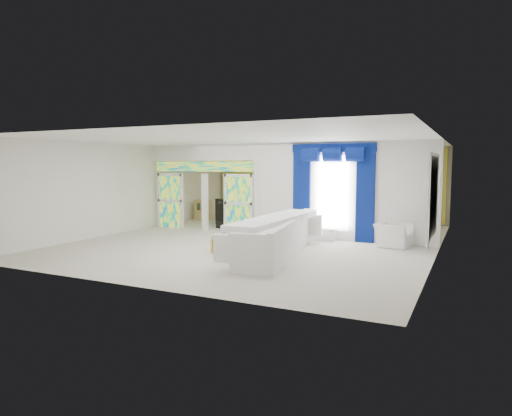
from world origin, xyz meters
The scene contains 22 objects.
floor centered at (0.00, 0.00, 0.00)m, with size 12.00×12.00×0.00m, color #B7AF9E.
dividing_wall centered at (2.15, 1.00, 1.50)m, with size 5.70×0.18×3.00m, color white.
dividing_header centered at (-2.85, 1.00, 2.73)m, with size 4.30×0.18×0.55m, color white.
stained_panel_left centered at (-4.28, 1.00, 1.00)m, with size 0.95×0.04×2.00m, color #994C3F.
stained_panel_right centered at (-1.42, 1.00, 1.00)m, with size 0.95×0.04×2.00m, color #994C3F.
stained_transom centered at (-2.85, 1.00, 2.25)m, with size 4.00×0.05×0.35m, color #994C3F.
window_pane centered at (1.90, 0.90, 1.45)m, with size 1.00×0.02×2.30m, color white.
blue_drape_left centered at (0.90, 0.87, 1.40)m, with size 0.55×0.10×2.80m, color #040E4D.
blue_drape_right centered at (2.90, 0.87, 1.40)m, with size 0.55×0.10×2.80m, color #040E4D.
blue_pelmet centered at (1.90, 0.87, 2.82)m, with size 2.60×0.12×0.25m, color #040E4D.
wall_mirror centered at (4.94, -1.00, 1.55)m, with size 0.04×2.70×1.90m, color white.
gold_curtains centered at (0.00, 5.90, 1.50)m, with size 9.70×0.12×2.90m, color gold.
white_sofa centered at (1.28, -2.01, 0.43)m, with size 0.98×4.55×0.87m, color white.
coffee_table centered at (-0.07, -1.71, 0.20)m, with size 0.59×1.77×0.39m, color gold.
console_table centered at (1.51, 0.74, 0.18)m, with size 1.09×0.34×0.36m, color silver.
table_lamp centered at (1.21, 0.74, 0.65)m, with size 0.36×0.36×0.58m, color white.
armchair centered at (3.80, 0.57, 0.33)m, with size 1.02×0.89×0.66m, color white.
grand_piano centered at (-2.25, 3.24, 0.50)m, with size 1.51×1.98×1.00m, color black.
piano_bench centered at (-2.25, 1.64, 0.14)m, with size 0.85×0.33×0.28m, color black.
tv_console centered at (-4.48, 3.55, 0.42)m, with size 0.58×0.53×0.84m, color #AA7F55.
chandelier centered at (-2.30, 3.40, 2.65)m, with size 0.60×0.60×0.60m, color gold.
decanters centered at (-0.07, -1.74, 0.49)m, with size 0.24×1.22×0.25m.
Camera 1 is at (5.80, -12.56, 2.30)m, focal length 31.73 mm.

